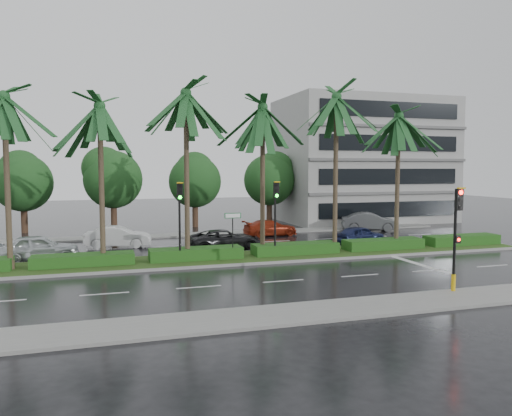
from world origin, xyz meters
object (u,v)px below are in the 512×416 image
object	(u,v)px
signal_near	(456,235)
car_grey	(370,222)
car_red	(270,228)
car_blue	(360,235)
car_darkgrey	(224,240)
signal_median_left	(180,210)
car_white	(118,237)
street_sign	(233,224)
car_silver	(39,247)

from	to	relation	value
signal_near	car_grey	xyz separation A→B (m)	(7.50, 19.76, -1.74)
car_red	car_blue	world-z (taller)	car_blue
car_darkgrey	car_grey	world-z (taller)	car_grey
signal_median_left	car_darkgrey	distance (m)	5.95
signal_median_left	car_blue	world-z (taller)	signal_median_left
signal_near	car_white	size ratio (longest dim) A/B	1.02
signal_near	street_sign	bearing A→B (deg)	125.34
car_silver	car_white	bearing A→B (deg)	-57.18
street_sign	signal_median_left	bearing A→B (deg)	-176.53
car_white	car_darkgrey	bearing A→B (deg)	-106.39
street_sign	car_red	world-z (taller)	street_sign
car_white	car_red	world-z (taller)	car_white
signal_near	car_blue	size ratio (longest dim) A/B	1.16
car_silver	car_red	world-z (taller)	car_silver
car_silver	car_grey	size ratio (longest dim) A/B	0.94
signal_near	car_silver	xyz separation A→B (m)	(-17.50, 13.45, -1.76)
street_sign	car_grey	distance (m)	17.60
signal_near	car_red	size ratio (longest dim) A/B	1.02
signal_near	car_silver	bearing A→B (deg)	142.47
car_blue	car_red	bearing A→B (deg)	22.75
car_red	signal_near	bearing A→B (deg)	179.17
car_blue	car_grey	world-z (taller)	car_grey
signal_median_left	car_blue	xyz separation A→B (m)	(13.00, 3.70, -2.36)
car_white	car_red	xyz separation A→B (m)	(11.50, 2.33, -0.08)
signal_near	car_red	world-z (taller)	signal_near
car_grey	signal_near	bearing A→B (deg)	-178.31
street_sign	car_silver	size ratio (longest dim) A/B	0.59
signal_median_left	car_silver	distance (m)	8.69
car_white	car_grey	distance (m)	20.69
signal_median_left	car_white	bearing A→B (deg)	112.37
signal_near	street_sign	size ratio (longest dim) A/B	1.68
car_grey	car_red	bearing A→B (deg)	115.39
car_white	signal_near	bearing A→B (deg)	-133.53
car_grey	car_silver	bearing A→B (deg)	126.65
car_silver	car_darkgrey	xyz separation A→B (m)	(11.00, 0.44, -0.09)
street_sign	car_grey	bearing A→B (deg)	34.30
signal_median_left	street_sign	bearing A→B (deg)	3.47
car_red	car_grey	world-z (taller)	car_grey
car_darkgrey	car_red	distance (m)	7.37
car_white	car_darkgrey	xyz separation A→B (m)	(6.50, -3.09, -0.05)
signal_near	car_blue	world-z (taller)	signal_near
car_red	car_silver	bearing A→B (deg)	104.83
car_silver	car_white	size ratio (longest dim) A/B	1.03
signal_near	car_red	distance (m)	19.45
car_grey	car_white	bearing A→B (deg)	120.21
car_silver	car_blue	size ratio (longest dim) A/B	1.17
car_red	car_grey	xyz separation A→B (m)	(9.00, 0.46, 0.15)
car_silver	car_blue	distance (m)	20.50
signal_median_left	car_darkgrey	bearing A→B (deg)	50.19
signal_median_left	car_red	distance (m)	13.05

